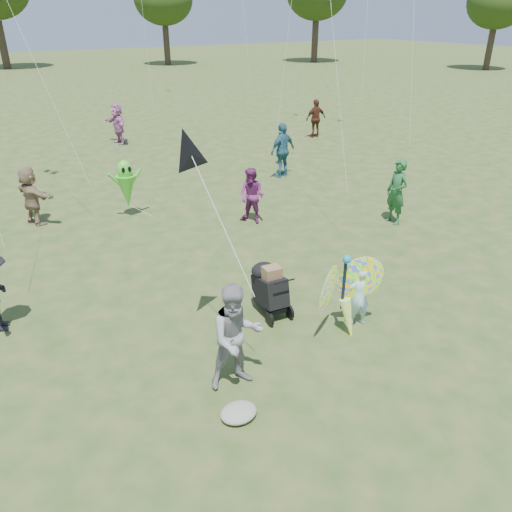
{
  "coord_description": "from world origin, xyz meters",
  "views": [
    {
      "loc": [
        -4.93,
        -6.19,
        5.56
      ],
      "look_at": [
        -0.2,
        1.5,
        1.1
      ],
      "focal_mm": 35.0,
      "sensor_mm": 36.0,
      "label": 1
    }
  ],
  "objects_px": {
    "crowd_e": "(252,196)",
    "crowd_j": "(118,124)",
    "crowd_c": "(283,150)",
    "crowd_h": "(316,118)",
    "child_girl": "(359,296)",
    "crowd_f": "(397,192)",
    "alien_kite": "(126,186)",
    "jogging_stroller": "(269,286)",
    "butterfly_kite": "(346,294)",
    "adult_man": "(237,337)",
    "crowd_d": "(31,196)"
  },
  "relations": [
    {
      "from": "crowd_e",
      "to": "crowd_j",
      "type": "bearing_deg",
      "value": 151.72
    },
    {
      "from": "crowd_c",
      "to": "crowd_j",
      "type": "distance_m",
      "value": 8.92
    },
    {
      "from": "crowd_e",
      "to": "crowd_h",
      "type": "height_order",
      "value": "crowd_h"
    },
    {
      "from": "crowd_e",
      "to": "crowd_h",
      "type": "distance_m",
      "value": 11.27
    },
    {
      "from": "child_girl",
      "to": "crowd_j",
      "type": "xyz_separation_m",
      "value": [
        0.71,
        17.01,
        0.27
      ]
    },
    {
      "from": "child_girl",
      "to": "crowd_c",
      "type": "relative_size",
      "value": 0.64
    },
    {
      "from": "crowd_f",
      "to": "crowd_j",
      "type": "height_order",
      "value": "crowd_f"
    },
    {
      "from": "crowd_c",
      "to": "alien_kite",
      "type": "height_order",
      "value": "crowd_c"
    },
    {
      "from": "crowd_j",
      "to": "jogging_stroller",
      "type": "distance_m",
      "value": 15.89
    },
    {
      "from": "crowd_c",
      "to": "butterfly_kite",
      "type": "xyz_separation_m",
      "value": [
        -4.65,
        -8.9,
        -0.14
      ]
    },
    {
      "from": "child_girl",
      "to": "crowd_h",
      "type": "height_order",
      "value": "crowd_h"
    },
    {
      "from": "crowd_e",
      "to": "crowd_j",
      "type": "distance_m",
      "value": 11.44
    },
    {
      "from": "crowd_h",
      "to": "jogging_stroller",
      "type": "xyz_separation_m",
      "value": [
        -10.46,
        -12.01,
        -0.28
      ]
    },
    {
      "from": "alien_kite",
      "to": "child_girl",
      "type": "bearing_deg",
      "value": -76.21
    },
    {
      "from": "adult_man",
      "to": "crowd_j",
      "type": "bearing_deg",
      "value": 88.28
    },
    {
      "from": "crowd_f",
      "to": "butterfly_kite",
      "type": "height_order",
      "value": "crowd_f"
    },
    {
      "from": "crowd_c",
      "to": "crowd_h",
      "type": "distance_m",
      "value": 6.67
    },
    {
      "from": "butterfly_kite",
      "to": "alien_kite",
      "type": "relative_size",
      "value": 1.06
    },
    {
      "from": "adult_man",
      "to": "crowd_c",
      "type": "relative_size",
      "value": 0.94
    },
    {
      "from": "crowd_f",
      "to": "crowd_j",
      "type": "distance_m",
      "value": 14.12
    },
    {
      "from": "crowd_f",
      "to": "crowd_h",
      "type": "distance_m",
      "value": 10.94
    },
    {
      "from": "crowd_e",
      "to": "butterfly_kite",
      "type": "xyz_separation_m",
      "value": [
        -1.38,
        -5.65,
        0.04
      ]
    },
    {
      "from": "crowd_e",
      "to": "butterfly_kite",
      "type": "bearing_deg",
      "value": -43.33
    },
    {
      "from": "crowd_h",
      "to": "butterfly_kite",
      "type": "distance_m",
      "value": 16.45
    },
    {
      "from": "crowd_j",
      "to": "crowd_f",
      "type": "bearing_deg",
      "value": 7.5
    },
    {
      "from": "crowd_e",
      "to": "crowd_f",
      "type": "bearing_deg",
      "value": 28.56
    },
    {
      "from": "crowd_f",
      "to": "crowd_c",
      "type": "bearing_deg",
      "value": -176.53
    },
    {
      "from": "crowd_e",
      "to": "crowd_j",
      "type": "relative_size",
      "value": 0.9
    },
    {
      "from": "crowd_e",
      "to": "crowd_f",
      "type": "xyz_separation_m",
      "value": [
        3.49,
        -2.17,
        0.13
      ]
    },
    {
      "from": "crowd_d",
      "to": "crowd_j",
      "type": "relative_size",
      "value": 0.94
    },
    {
      "from": "crowd_d",
      "to": "crowd_h",
      "type": "relative_size",
      "value": 0.94
    },
    {
      "from": "crowd_e",
      "to": "child_girl",
      "type": "bearing_deg",
      "value": -39.49
    },
    {
      "from": "crowd_j",
      "to": "butterfly_kite",
      "type": "bearing_deg",
      "value": -11.69
    },
    {
      "from": "jogging_stroller",
      "to": "crowd_h",
      "type": "bearing_deg",
      "value": 54.62
    },
    {
      "from": "adult_man",
      "to": "jogging_stroller",
      "type": "distance_m",
      "value": 2.24
    },
    {
      "from": "crowd_j",
      "to": "crowd_c",
      "type": "bearing_deg",
      "value": 15.38
    },
    {
      "from": "jogging_stroller",
      "to": "alien_kite",
      "type": "distance_m",
      "value": 6.64
    },
    {
      "from": "adult_man",
      "to": "crowd_j",
      "type": "height_order",
      "value": "adult_man"
    },
    {
      "from": "child_girl",
      "to": "jogging_stroller",
      "type": "distance_m",
      "value": 1.76
    },
    {
      "from": "crowd_c",
      "to": "crowd_f",
      "type": "distance_m",
      "value": 5.42
    },
    {
      "from": "child_girl",
      "to": "crowd_j",
      "type": "height_order",
      "value": "crowd_j"
    },
    {
      "from": "adult_man",
      "to": "crowd_f",
      "type": "bearing_deg",
      "value": 36.63
    },
    {
      "from": "crowd_c",
      "to": "crowd_d",
      "type": "xyz_separation_m",
      "value": [
        -8.64,
        -0.03,
        -0.14
      ]
    },
    {
      "from": "crowd_f",
      "to": "butterfly_kite",
      "type": "distance_m",
      "value": 5.99
    },
    {
      "from": "crowd_c",
      "to": "adult_man",
      "type": "bearing_deg",
      "value": 39.73
    },
    {
      "from": "adult_man",
      "to": "alien_kite",
      "type": "xyz_separation_m",
      "value": [
        0.93,
        8.12,
        0.05
      ]
    },
    {
      "from": "crowd_h",
      "to": "crowd_e",
      "type": "bearing_deg",
      "value": 48.81
    },
    {
      "from": "crowd_c",
      "to": "crowd_e",
      "type": "bearing_deg",
      "value": 32.45
    },
    {
      "from": "crowd_e",
      "to": "alien_kite",
      "type": "bearing_deg",
      "value": -157.62
    },
    {
      "from": "adult_man",
      "to": "butterfly_kite",
      "type": "bearing_deg",
      "value": 14.59
    }
  ]
}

